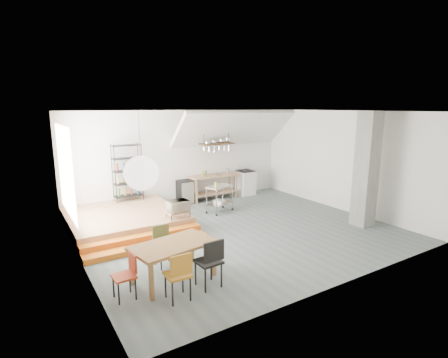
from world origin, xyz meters
TOP-DOWN VIEW (x-y plane):
  - floor at (0.00, 0.00)m, footprint 8.00×8.00m
  - wall_back at (0.00, 3.50)m, footprint 8.00×0.04m
  - wall_left at (-4.00, 0.00)m, footprint 0.04×7.00m
  - wall_right at (4.00, 0.00)m, footprint 0.04×7.00m
  - ceiling at (0.00, 0.00)m, footprint 8.00×7.00m
  - slope_ceiling at (1.80, 2.90)m, footprint 4.40×1.44m
  - window_pane at (-3.98, 1.50)m, footprint 0.02×2.50m
  - platform at (-2.50, 2.00)m, footprint 3.00×3.00m
  - step_lower at (-2.50, 0.05)m, footprint 3.00×0.35m
  - step_upper at (-2.50, 0.40)m, footprint 3.00×0.35m
  - concrete_column at (3.30, -1.50)m, footprint 0.50×0.50m
  - kitchen_counter at (1.10, 3.15)m, footprint 1.80×0.60m
  - stove at (2.50, 3.16)m, footprint 0.60×0.60m
  - pot_rack at (1.13, 2.92)m, footprint 1.20×0.50m
  - wire_shelving at (-2.00, 3.20)m, footprint 0.88×0.38m
  - microwave_shelf at (-1.40, 0.75)m, footprint 0.60×0.40m
  - paper_lantern at (-3.18, -1.75)m, footprint 0.60×0.60m
  - dining_table at (-2.59, -1.65)m, footprint 1.70×1.14m
  - chair_mustard at (-2.82, -2.42)m, footprint 0.42×0.42m
  - chair_black at (-2.14, -2.30)m, footprint 0.46×0.46m
  - chair_olive at (-2.51, -0.92)m, footprint 0.41×0.41m
  - chair_red at (-3.54, -1.83)m, footprint 0.39×0.39m
  - rolling_cart at (0.48, 1.71)m, footprint 0.96×0.72m
  - mini_fridge at (-0.03, 3.20)m, footprint 0.48×0.48m
  - microwave at (-1.40, 0.75)m, footprint 0.58×0.41m
  - bowl at (1.23, 3.10)m, footprint 0.23×0.23m

SIDE VIEW (x-z plane):
  - floor at x=0.00m, z-range 0.00..0.00m
  - step_lower at x=-2.50m, z-range 0.00..0.13m
  - step_upper at x=-2.50m, z-range 0.00..0.27m
  - platform at x=-2.50m, z-range 0.00..0.40m
  - mini_fridge at x=-0.03m, z-range 0.00..0.82m
  - stove at x=2.50m, z-range -0.11..1.07m
  - chair_red at x=-3.54m, z-range 0.08..0.90m
  - chair_olive at x=-2.51m, z-range 0.08..0.94m
  - chair_mustard at x=-2.82m, z-range 0.09..0.99m
  - microwave_shelf at x=-1.40m, z-range 0.46..0.63m
  - rolling_cart at x=0.48m, z-range 0.13..0.98m
  - chair_black at x=-2.14m, z-range 0.09..1.06m
  - kitchen_counter at x=1.10m, z-range 0.17..1.08m
  - dining_table at x=-2.59m, z-range 0.29..1.04m
  - microwave at x=-1.40m, z-range 0.56..0.87m
  - bowl at x=1.23m, z-range 0.91..0.96m
  - wire_shelving at x=-2.00m, z-range 0.43..2.23m
  - wall_back at x=0.00m, z-range 0.00..3.20m
  - wall_left at x=-4.00m, z-range 0.00..3.20m
  - wall_right at x=4.00m, z-range 0.00..3.20m
  - concrete_column at x=3.30m, z-range 0.00..3.20m
  - window_pane at x=-3.98m, z-range 0.70..2.90m
  - pot_rack at x=1.13m, z-range 1.26..2.69m
  - paper_lantern at x=-3.18m, z-range 1.90..2.50m
  - slope_ceiling at x=1.80m, z-range 1.89..3.21m
  - ceiling at x=0.00m, z-range 3.19..3.21m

